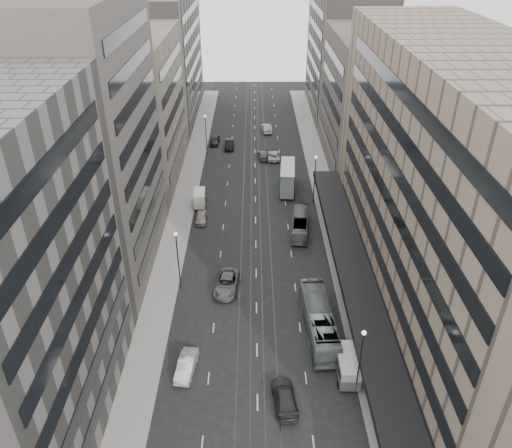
{
  "coord_description": "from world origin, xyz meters",
  "views": [
    {
      "loc": [
        -0.33,
        -38.69,
        39.92
      ],
      "look_at": [
        0.0,
        18.95,
        5.3
      ],
      "focal_mm": 35.0,
      "sensor_mm": 36.0,
      "label": 1
    }
  ],
  "objects_px": {
    "double_decker": "(287,177)",
    "vw_microbus": "(347,365)",
    "panel_van": "(200,198)",
    "sedan_2": "(227,284)",
    "bus_far": "(300,223)",
    "sedan_1": "(186,365)",
    "bus_near": "(319,320)"
  },
  "relations": [
    {
      "from": "double_decker",
      "to": "vw_microbus",
      "type": "relative_size",
      "value": 1.76
    },
    {
      "from": "panel_van",
      "to": "sedan_2",
      "type": "bearing_deg",
      "value": -78.98
    },
    {
      "from": "bus_far",
      "to": "sedan_1",
      "type": "distance_m",
      "value": 31.06
    },
    {
      "from": "vw_microbus",
      "to": "panel_van",
      "type": "relative_size",
      "value": 1.19
    },
    {
      "from": "bus_near",
      "to": "bus_far",
      "type": "xyz_separation_m",
      "value": [
        -0.29,
        21.95,
        -0.38
      ]
    },
    {
      "from": "bus_far",
      "to": "panel_van",
      "type": "distance_m",
      "value": 17.87
    },
    {
      "from": "bus_near",
      "to": "double_decker",
      "type": "bearing_deg",
      "value": -90.69
    },
    {
      "from": "bus_near",
      "to": "bus_far",
      "type": "bearing_deg",
      "value": -92.27
    },
    {
      "from": "bus_near",
      "to": "panel_van",
      "type": "height_order",
      "value": "bus_near"
    },
    {
      "from": "bus_near",
      "to": "panel_van",
      "type": "distance_m",
      "value": 34.18
    },
    {
      "from": "bus_near",
      "to": "double_decker",
      "type": "relative_size",
      "value": 1.44
    },
    {
      "from": "bus_far",
      "to": "sedan_2",
      "type": "xyz_separation_m",
      "value": [
        -10.49,
        -14.06,
        -0.49
      ]
    },
    {
      "from": "vw_microbus",
      "to": "sedan_2",
      "type": "xyz_separation_m",
      "value": [
        -12.98,
        14.32,
        -0.6
      ]
    },
    {
      "from": "vw_microbus",
      "to": "sedan_2",
      "type": "relative_size",
      "value": 0.79
    },
    {
      "from": "bus_far",
      "to": "double_decker",
      "type": "height_order",
      "value": "double_decker"
    },
    {
      "from": "bus_far",
      "to": "vw_microbus",
      "type": "relative_size",
      "value": 1.97
    },
    {
      "from": "bus_near",
      "to": "sedan_2",
      "type": "xyz_separation_m",
      "value": [
        -10.78,
        7.89,
        -0.87
      ]
    },
    {
      "from": "sedan_1",
      "to": "sedan_2",
      "type": "xyz_separation_m",
      "value": [
        3.56,
        13.64,
        0.08
      ]
    },
    {
      "from": "bus_near",
      "to": "sedan_1",
      "type": "xyz_separation_m",
      "value": [
        -14.34,
        -5.74,
        -0.94
      ]
    },
    {
      "from": "bus_far",
      "to": "sedan_2",
      "type": "relative_size",
      "value": 1.56
    },
    {
      "from": "vw_microbus",
      "to": "panel_van",
      "type": "xyz_separation_m",
      "value": [
        -18.4,
        36.52,
        -0.06
      ]
    },
    {
      "from": "double_decker",
      "to": "bus_near",
      "type": "bearing_deg",
      "value": -83.37
    },
    {
      "from": "bus_near",
      "to": "vw_microbus",
      "type": "distance_m",
      "value": 6.79
    },
    {
      "from": "sedan_1",
      "to": "double_decker",
      "type": "bearing_deg",
      "value": 79.95
    },
    {
      "from": "double_decker",
      "to": "sedan_1",
      "type": "xyz_separation_m",
      "value": [
        -12.89,
        -41.22,
        -1.71
      ]
    },
    {
      "from": "bus_far",
      "to": "panel_van",
      "type": "xyz_separation_m",
      "value": [
        -15.91,
        8.14,
        0.06
      ]
    },
    {
      "from": "bus_near",
      "to": "sedan_1",
      "type": "relative_size",
      "value": 2.62
    },
    {
      "from": "vw_microbus",
      "to": "panel_van",
      "type": "distance_m",
      "value": 40.89
    },
    {
      "from": "vw_microbus",
      "to": "sedan_1",
      "type": "relative_size",
      "value": 1.03
    },
    {
      "from": "sedan_2",
      "to": "bus_near",
      "type": "bearing_deg",
      "value": -29.98
    },
    {
      "from": "panel_van",
      "to": "sedan_1",
      "type": "relative_size",
      "value": 0.87
    },
    {
      "from": "sedan_1",
      "to": "sedan_2",
      "type": "height_order",
      "value": "sedan_2"
    }
  ]
}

